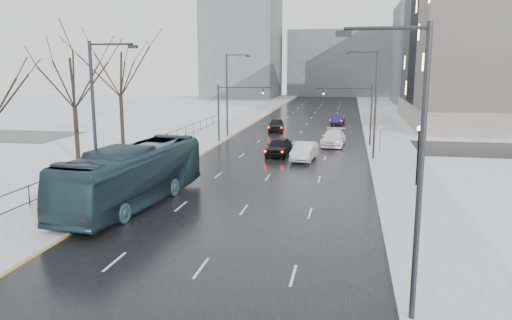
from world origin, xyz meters
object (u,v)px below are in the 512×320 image
Objects in this scene: bus at (133,175)px; sedan_right_near at (304,151)px; sedan_center_near at (279,146)px; tree_park_d at (79,162)px; tree_park_e at (123,145)px; streetlight_r_near at (414,161)px; streetlight_l_near at (98,119)px; sedan_center_far at (276,125)px; streetlight_r_mid at (373,99)px; mast_signal_right at (361,108)px; sedan_right_distant at (338,119)px; no_uturn_sign at (380,130)px; sedan_right_far at (333,138)px; lamppost_r_mid at (418,147)px; mast_signal_left at (228,106)px; streetlight_l_far at (229,91)px.

sedan_right_near is at bearing 67.75° from bus.
tree_park_d is at bearing -154.93° from sedan_center_near.
tree_park_e is 1.35× the size of streetlight_r_near.
streetlight_l_near is at bearing -112.65° from sedan_right_near.
tree_park_d is at bearing -126.04° from sedan_center_far.
mast_signal_right is (-0.84, 8.00, -1.51)m from streetlight_r_mid.
sedan_center_near is at bearing -93.19° from sedan_right_distant.
streetlight_r_mid is 1.98× the size of sedan_right_near.
mast_signal_right reaches higher than sedan_right_near.
streetlight_r_mid is (0.00, 30.00, 0.00)m from streetlight_r_near.
no_uturn_sign reaches higher than sedan_right_far.
tree_park_e is 3.15× the size of lamppost_r_mid.
mast_signal_right is 1.43× the size of sedan_right_distant.
sedan_center_near is at bearing -46.58° from mast_signal_left.
tree_park_d is 21.17m from streetlight_l_far.
mast_signal_left reaches higher than bus.
streetlight_r_near is (25.97, -24.00, 5.62)m from tree_park_d.
tree_park_d reaches higher than bus.
streetlight_l_far is 2.20× the size of sedan_right_distant.
streetlight_l_far reaches higher than tree_park_e.
mast_signal_right is (15.49, 28.00, -1.51)m from streetlight_l_near.
streetlight_l_far is at bearing 143.70° from streetlight_r_mid.
tree_park_d is 17.90m from streetlight_l_near.
lamppost_r_mid is 0.73× the size of sedan_right_far.
streetlight_l_far reaches higher than bus.
tree_park_d is at bearing 138.16° from bus.
tree_park_e is at bearing 92.29° from tree_park_d.
lamppost_r_mid is 25.71m from mast_signal_left.
streetlight_l_near is 21.82m from sedan_right_near.
sedan_right_far is 13.36m from sedan_center_far.
bus is (-14.33, -26.11, -2.18)m from mast_signal_right.
mast_signal_left is 10.44m from sedan_center_near.
streetlight_r_mid reaches higher than bus.
streetlight_l_near is 29.81m from no_uturn_sign.
sedan_right_distant is at bearing 75.21° from streetlight_l_near.
bus is 36.73m from sedan_center_far.
lamppost_r_mid is (2.83, -10.00, -2.67)m from streetlight_r_mid.
streetlight_l_near is at bearing -91.72° from mast_signal_left.
bus is at bearing -110.48° from sedan_right_far.
no_uturn_sign is (16.53, -4.00, -1.81)m from mast_signal_left.
streetlight_l_near is at bearing -90.00° from streetlight_l_far.
bus is at bearing -126.23° from no_uturn_sign.
tree_park_d is at bearing -87.71° from tree_park_e.
streetlight_r_near is 1.98× the size of sedan_right_near.
mast_signal_right is at bearing 67.44° from sedan_right_near.
sedan_center_far is (-5.50, 19.79, -0.00)m from sedan_right_near.
streetlight_r_near is at bearing -82.05° from sedan_center_far.
lamppost_r_mid is at bearing 30.67° from bus.
mast_signal_left is 1.34× the size of sedan_center_far.
mast_signal_left reaches higher than sedan_right_near.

